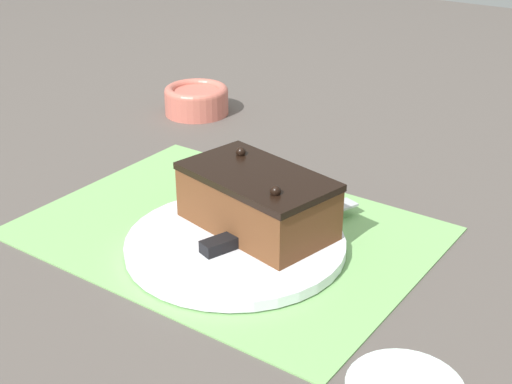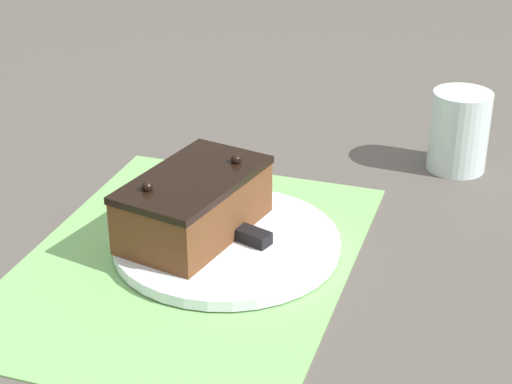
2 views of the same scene
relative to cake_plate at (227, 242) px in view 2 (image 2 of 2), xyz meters
name	(u,v)px [view 2 (image 2 of 2)]	position (x,y,z in m)	size (l,w,h in m)	color
ground_plane	(189,261)	(0.03, -0.03, -0.01)	(3.00, 3.00, 0.00)	#544C47
placemat_woven	(189,260)	(0.03, -0.03, -0.01)	(0.46, 0.34, 0.00)	#7AB266
cake_plate	(227,242)	(0.00, 0.00, 0.00)	(0.25, 0.25, 0.01)	white
chocolate_cake	(194,204)	(0.00, -0.04, 0.04)	(0.19, 0.13, 0.08)	brown
serving_knife	(216,224)	(-0.02, -0.02, 0.01)	(0.09, 0.21, 0.01)	black
drinking_glass	(459,131)	(-0.29, 0.21, 0.04)	(0.08, 0.08, 0.11)	silver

